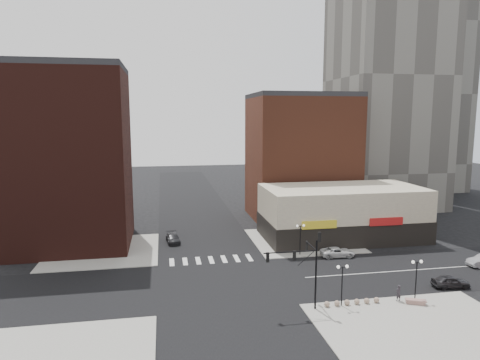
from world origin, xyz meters
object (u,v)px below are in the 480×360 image
object	(u,v)px
white_suv	(337,252)
pedestrian	(398,293)
street_lamp_se_a	(342,275)
dark_sedan_north	(173,238)
street_lamp_se_b	(417,270)
dark_sedan_east	(451,282)
traffic_signal	(305,260)
street_lamp_ne	(300,232)
stone_bench	(416,302)

from	to	relation	value
white_suv	pedestrian	size ratio (longest dim) A/B	2.71
street_lamp_se_a	dark_sedan_north	distance (m)	29.75
white_suv	street_lamp_se_b	bearing A→B (deg)	-167.87
dark_sedan_east	pedestrian	bearing A→B (deg)	114.68
traffic_signal	pedestrian	world-z (taller)	traffic_signal
street_lamp_se_b	street_lamp_ne	xyz separation A→B (m)	(-7.00, 16.00, 0.00)
traffic_signal	dark_sedan_east	xyz separation A→B (m)	(17.55, 2.19, -4.28)
dark_sedan_north	traffic_signal	bearing A→B (deg)	-70.02
traffic_signal	dark_sedan_north	bearing A→B (deg)	115.85
street_lamp_se_a	street_lamp_ne	xyz separation A→B (m)	(1.00, 16.00, 0.00)
traffic_signal	street_lamp_ne	distance (m)	16.62
street_lamp_se_a	street_lamp_ne	size ratio (longest dim) A/B	1.00
street_lamp_se_b	pedestrian	world-z (taller)	street_lamp_se_b
street_lamp_se_b	dark_sedan_east	bearing A→B (deg)	22.15
dark_sedan_north	street_lamp_se_b	bearing A→B (deg)	-52.32
street_lamp_se_a	street_lamp_se_b	distance (m)	8.00
street_lamp_se_b	dark_sedan_north	size ratio (longest dim) A/B	0.92
white_suv	stone_bench	size ratio (longest dim) A/B	2.23
traffic_signal	pedestrian	bearing A→B (deg)	-0.98
dark_sedan_east	dark_sedan_north	distance (m)	37.31
pedestrian	stone_bench	size ratio (longest dim) A/B	0.82
pedestrian	stone_bench	bearing A→B (deg)	129.83
street_lamp_ne	pedestrian	world-z (taller)	street_lamp_ne
dark_sedan_north	stone_bench	distance (m)	34.93
dark_sedan_north	street_lamp_se_a	bearing A→B (deg)	-63.60
street_lamp_ne	dark_sedan_north	distance (m)	19.28
street_lamp_se_a	white_suv	xyz separation A→B (m)	(5.77, 14.50, -2.65)
street_lamp_se_b	stone_bench	xyz separation A→B (m)	(-0.56, -1.00, -2.92)
street_lamp_ne	stone_bench	xyz separation A→B (m)	(6.44, -17.00, -2.92)
traffic_signal	stone_bench	size ratio (longest dim) A/B	3.78
street_lamp_se_a	street_lamp_ne	bearing A→B (deg)	86.42
street_lamp_se_b	street_lamp_ne	bearing A→B (deg)	113.63
dark_sedan_east	stone_bench	world-z (taller)	dark_sedan_east
street_lamp_ne	dark_sedan_north	xyz separation A→B (m)	(-16.82, 9.05, -2.64)
dark_sedan_north	pedestrian	distance (m)	33.30
street_lamp_se_a	stone_bench	xyz separation A→B (m)	(7.44, -1.00, -2.92)
street_lamp_se_b	white_suv	xyz separation A→B (m)	(-2.23, 14.50, -2.65)
traffic_signal	street_lamp_se_a	bearing A→B (deg)	-2.57
white_suv	dark_sedan_north	distance (m)	24.03
pedestrian	street_lamp_ne	bearing A→B (deg)	-85.49
street_lamp_se_a	pedestrian	bearing A→B (deg)	0.00
street_lamp_se_a	white_suv	size ratio (longest dim) A/B	0.91
dark_sedan_east	street_lamp_se_a	bearing A→B (deg)	107.31
traffic_signal	street_lamp_ne	world-z (taller)	traffic_signal
pedestrian	dark_sedan_east	bearing A→B (deg)	-176.15
white_suv	pedestrian	world-z (taller)	pedestrian
dark_sedan_east	stone_bench	size ratio (longest dim) A/B	1.95
street_lamp_se_b	dark_sedan_east	xyz separation A→B (m)	(5.79, 2.36, -2.61)
dark_sedan_east	white_suv	bearing A→B (deg)	41.06
traffic_signal	stone_bench	distance (m)	12.17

